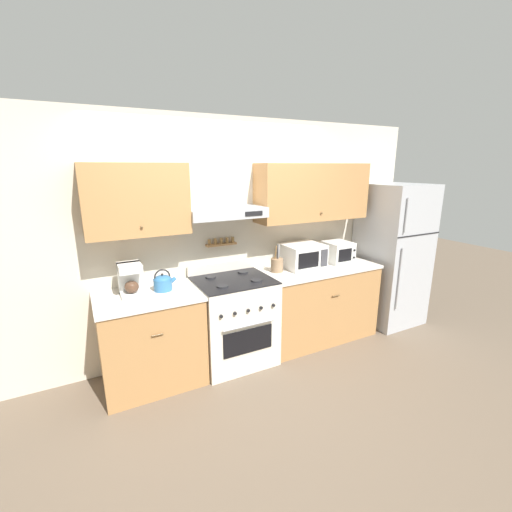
{
  "coord_description": "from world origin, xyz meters",
  "views": [
    {
      "loc": [
        -1.35,
        -2.74,
        2.05
      ],
      "look_at": [
        0.24,
        0.28,
        1.15
      ],
      "focal_mm": 24.0,
      "sensor_mm": 36.0,
      "label": 1
    }
  ],
  "objects_px": {
    "tea_kettle": "(163,282)",
    "microwave": "(303,256)",
    "coffee_maker": "(130,279)",
    "stove_range": "(234,320)",
    "toaster_oven": "(338,252)",
    "refrigerator": "(392,255)",
    "utensil_crock": "(277,265)"
  },
  "relations": [
    {
      "from": "stove_range",
      "to": "tea_kettle",
      "type": "distance_m",
      "value": 0.87
    },
    {
      "from": "tea_kettle",
      "to": "coffee_maker",
      "type": "relative_size",
      "value": 0.74
    },
    {
      "from": "utensil_crock",
      "to": "toaster_oven",
      "type": "relative_size",
      "value": 0.93
    },
    {
      "from": "refrigerator",
      "to": "toaster_oven",
      "type": "distance_m",
      "value": 0.85
    },
    {
      "from": "tea_kettle",
      "to": "toaster_oven",
      "type": "relative_size",
      "value": 0.67
    },
    {
      "from": "tea_kettle",
      "to": "microwave",
      "type": "relative_size",
      "value": 0.49
    },
    {
      "from": "stove_range",
      "to": "microwave",
      "type": "bearing_deg",
      "value": 5.64
    },
    {
      "from": "stove_range",
      "to": "refrigerator",
      "type": "relative_size",
      "value": 0.56
    },
    {
      "from": "coffee_maker",
      "to": "utensil_crock",
      "type": "bearing_deg",
      "value": -1.1
    },
    {
      "from": "toaster_oven",
      "to": "coffee_maker",
      "type": "bearing_deg",
      "value": 179.25
    },
    {
      "from": "coffee_maker",
      "to": "microwave",
      "type": "distance_m",
      "value": 1.91
    },
    {
      "from": "refrigerator",
      "to": "coffee_maker",
      "type": "xyz_separation_m",
      "value": [
        -3.26,
        0.14,
        0.14
      ]
    },
    {
      "from": "microwave",
      "to": "toaster_oven",
      "type": "relative_size",
      "value": 1.37
    },
    {
      "from": "tea_kettle",
      "to": "toaster_oven",
      "type": "bearing_deg",
      "value": -0.05
    },
    {
      "from": "tea_kettle",
      "to": "coffee_maker",
      "type": "height_order",
      "value": "coffee_maker"
    },
    {
      "from": "coffee_maker",
      "to": "toaster_oven",
      "type": "distance_m",
      "value": 2.42
    },
    {
      "from": "coffee_maker",
      "to": "microwave",
      "type": "height_order",
      "value": "coffee_maker"
    },
    {
      "from": "refrigerator",
      "to": "toaster_oven",
      "type": "relative_size",
      "value": 5.55
    },
    {
      "from": "stove_range",
      "to": "toaster_oven",
      "type": "bearing_deg",
      "value": 2.87
    },
    {
      "from": "tea_kettle",
      "to": "microwave",
      "type": "xyz_separation_m",
      "value": [
        1.63,
        0.02,
        0.06
      ]
    },
    {
      "from": "refrigerator",
      "to": "tea_kettle",
      "type": "bearing_deg",
      "value": 177.92
    },
    {
      "from": "coffee_maker",
      "to": "microwave",
      "type": "relative_size",
      "value": 0.66
    },
    {
      "from": "stove_range",
      "to": "tea_kettle",
      "type": "xyz_separation_m",
      "value": [
        -0.7,
        0.07,
        0.52
      ]
    },
    {
      "from": "refrigerator",
      "to": "utensil_crock",
      "type": "xyz_separation_m",
      "value": [
        -1.71,
        0.11,
        0.06
      ]
    },
    {
      "from": "stove_range",
      "to": "coffee_maker",
      "type": "xyz_separation_m",
      "value": [
        -0.98,
        0.1,
        0.59
      ]
    },
    {
      "from": "refrigerator",
      "to": "coffee_maker",
      "type": "relative_size",
      "value": 6.11
    },
    {
      "from": "microwave",
      "to": "toaster_oven",
      "type": "bearing_deg",
      "value": -2.19
    },
    {
      "from": "coffee_maker",
      "to": "stove_range",
      "type": "bearing_deg",
      "value": -6.01
    },
    {
      "from": "stove_range",
      "to": "microwave",
      "type": "xyz_separation_m",
      "value": [
        0.93,
        0.09,
        0.57
      ]
    },
    {
      "from": "utensil_crock",
      "to": "stove_range",
      "type": "bearing_deg",
      "value": -172.6
    },
    {
      "from": "microwave",
      "to": "coffee_maker",
      "type": "bearing_deg",
      "value": 179.64
    },
    {
      "from": "refrigerator",
      "to": "utensil_crock",
      "type": "height_order",
      "value": "refrigerator"
    }
  ]
}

